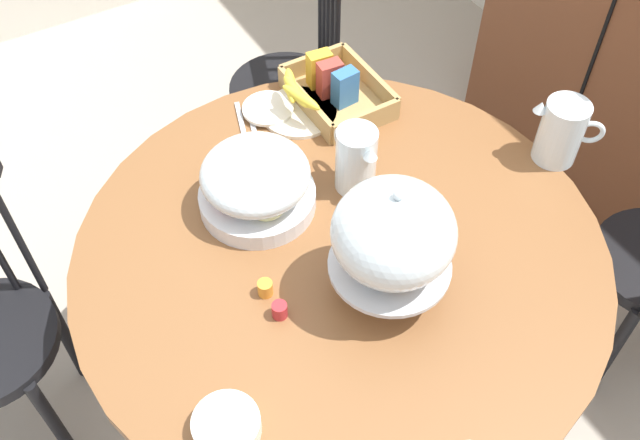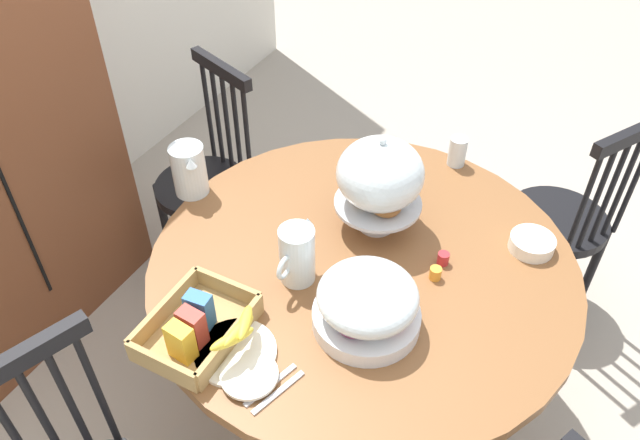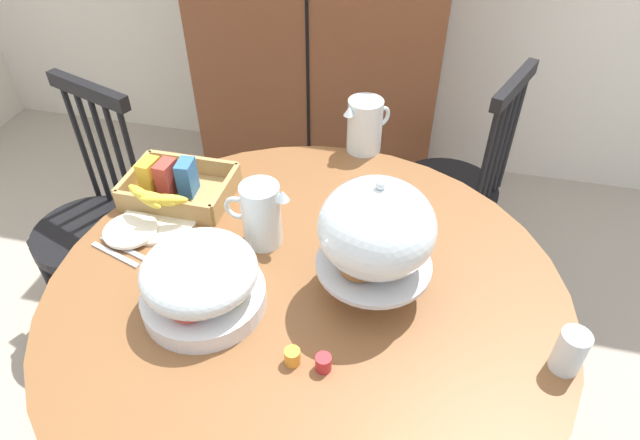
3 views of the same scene
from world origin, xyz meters
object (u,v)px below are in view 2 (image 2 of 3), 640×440
(china_plate_small, at_px, (249,375))
(cereal_bowl, at_px, (532,243))
(orange_juice_pitcher, at_px, (297,257))
(china_plate_large, at_px, (236,352))
(dining_table, at_px, (360,300))
(windsor_chair_near_window, at_px, (562,224))
(fruit_platter_covered, at_px, (367,303))
(pastry_stand_with_dome, at_px, (380,177))
(milk_pitcher, at_px, (189,172))
(windsor_chair_by_cabinet, at_px, (207,184))
(drinking_glass, at_px, (457,152))
(cereal_basket, at_px, (200,328))

(china_plate_small, distance_m, cereal_bowl, 0.97)
(orange_juice_pitcher, height_order, china_plate_large, orange_juice_pitcher)
(dining_table, bearing_deg, windsor_chair_near_window, -32.16)
(orange_juice_pitcher, bearing_deg, fruit_platter_covered, -104.49)
(china_plate_large, xyz_separation_m, china_plate_small, (-0.05, -0.08, 0.01))
(pastry_stand_with_dome, xyz_separation_m, fruit_platter_covered, (-0.39, -0.14, -0.11))
(windsor_chair_near_window, relative_size, orange_juice_pitcher, 5.19)
(dining_table, xyz_separation_m, orange_juice_pitcher, (-0.16, 0.14, 0.27))
(milk_pitcher, bearing_deg, china_plate_small, -133.28)
(fruit_platter_covered, distance_m, cereal_bowl, 0.62)
(windsor_chair_by_cabinet, xyz_separation_m, fruit_platter_covered, (-0.59, -1.00, 0.37))
(windsor_chair_by_cabinet, height_order, drinking_glass, windsor_chair_by_cabinet)
(dining_table, xyz_separation_m, china_plate_small, (-0.53, 0.08, 0.21))
(cereal_basket, xyz_separation_m, cereal_bowl, (0.77, -0.71, -0.02))
(windsor_chair_near_window, relative_size, windsor_chair_by_cabinet, 1.00)
(fruit_platter_covered, bearing_deg, china_plate_small, 147.97)
(china_plate_large, distance_m, cereal_bowl, 0.97)
(windsor_chair_by_cabinet, xyz_separation_m, orange_juice_pitcher, (-0.53, -0.75, 0.37))
(milk_pitcher, xyz_separation_m, cereal_bowl, (0.26, -1.11, -0.06))
(china_plate_small, bearing_deg, cereal_basket, 74.97)
(pastry_stand_with_dome, distance_m, china_plate_small, 0.71)
(fruit_platter_covered, xyz_separation_m, china_plate_large, (-0.25, 0.26, -0.08))
(milk_pitcher, distance_m, cereal_bowl, 1.15)
(cereal_basket, bearing_deg, dining_table, -28.60)
(drinking_glass, bearing_deg, windsor_chair_by_cabinet, 103.86)
(cereal_basket, height_order, cereal_bowl, cereal_basket)
(windsor_chair_near_window, relative_size, fruit_platter_covered, 3.25)
(dining_table, height_order, windsor_chair_by_cabinet, windsor_chair_by_cabinet)
(china_plate_large, height_order, cereal_bowl, cereal_bowl)
(milk_pitcher, relative_size, cereal_bowl, 1.32)
(pastry_stand_with_dome, distance_m, china_plate_large, 0.68)
(windsor_chair_near_window, bearing_deg, fruit_platter_covered, 158.95)
(windsor_chair_by_cabinet, relative_size, china_plate_small, 6.50)
(dining_table, bearing_deg, fruit_platter_covered, -153.58)
(fruit_platter_covered, relative_size, china_plate_large, 1.36)
(dining_table, relative_size, cereal_basket, 4.19)
(drinking_glass, bearing_deg, pastry_stand_with_dome, 164.71)
(drinking_glass, bearing_deg, orange_juice_pitcher, 162.89)
(pastry_stand_with_dome, bearing_deg, china_plate_large, 168.93)
(windsor_chair_near_window, xyz_separation_m, cereal_basket, (-1.29, 0.77, 0.33))
(pastry_stand_with_dome, bearing_deg, cereal_basket, 159.95)
(cereal_bowl, height_order, drinking_glass, drinking_glass)
(cereal_bowl, relative_size, drinking_glass, 1.27)
(fruit_platter_covered, distance_m, orange_juice_pitcher, 0.26)
(dining_table, bearing_deg, cereal_bowl, -57.29)
(orange_juice_pitcher, distance_m, china_plate_small, 0.38)
(dining_table, height_order, drinking_glass, drinking_glass)
(fruit_platter_covered, relative_size, milk_pitcher, 1.63)
(windsor_chair_by_cabinet, height_order, cereal_basket, windsor_chair_by_cabinet)
(dining_table, distance_m, china_plate_small, 0.57)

